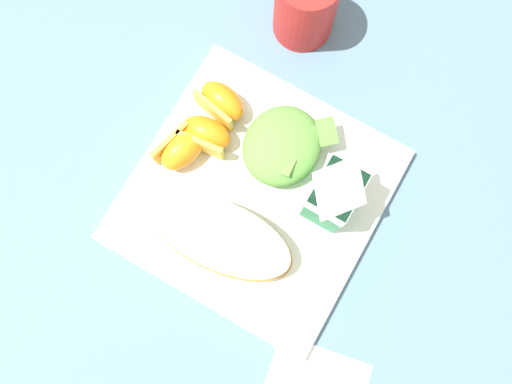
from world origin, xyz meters
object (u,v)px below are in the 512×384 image
Objects in this scene: milk_carton at (334,194)px; orange_wedge_rear at (180,151)px; orange_wedge_front at (221,102)px; drinking_red_cup at (306,5)px; cheesy_pizza_bread at (222,237)px; green_salad_pile at (285,147)px; orange_wedge_middle at (206,134)px; white_plate at (256,195)px.

orange_wedge_rear is at bearing -78.91° from milk_carton.
drinking_red_cup is at bearing 169.74° from orange_wedge_front.
cheesy_pizza_bread is 2.69× the size of orange_wedge_front.
green_salad_pile and orange_wedge_front have the same top height.
milk_carton reaches higher than orange_wedge_front.
cheesy_pizza_bread is at bearing 39.58° from orange_wedge_middle.
drinking_red_cup is (-0.29, -0.05, 0.01)m from cheesy_pizza_bread.
cheesy_pizza_bread is (0.07, -0.01, 0.03)m from white_plate.
drinking_red_cup is (-0.15, 0.03, 0.01)m from orange_wedge_front.
orange_wedge_rear is (0.00, -0.10, 0.03)m from white_plate.
orange_wedge_rear is at bearing -87.84° from white_plate.
orange_wedge_rear is (-0.06, -0.09, 0.00)m from cheesy_pizza_bread.
green_salad_pile is at bearing -112.00° from milk_carton.
green_salad_pile is at bearing 176.40° from white_plate.
drinking_red_cup is at bearing -158.61° from green_salad_pile.
white_plate is at bearing -3.60° from green_salad_pile.
green_salad_pile is at bearing 83.39° from orange_wedge_front.
milk_carton reaches higher than orange_wedge_middle.
milk_carton reaches higher than cheesy_pizza_bread.
orange_wedge_front reaches higher than white_plate.
white_plate is 4.39× the size of orange_wedge_middle.
milk_carton is (0.03, 0.07, 0.04)m from green_salad_pile.
milk_carton is at bearing 138.60° from cheesy_pizza_bread.
green_salad_pile is at bearing 21.39° from drinking_red_cup.
orange_wedge_middle and orange_wedge_rear have the same top height.
green_salad_pile and orange_wedge_middle have the same top height.
milk_carton is at bearing 68.00° from green_salad_pile.
orange_wedge_rear is 0.69× the size of drinking_red_cup.
orange_wedge_rear is at bearing -57.94° from green_salad_pile.
green_salad_pile reaches higher than white_plate.
orange_wedge_middle is (0.00, -0.16, -0.04)m from milk_carton.
drinking_red_cup is (-0.20, 0.02, 0.01)m from orange_wedge_middle.
orange_wedge_middle is 0.95× the size of orange_wedge_rear.
orange_wedge_rear is at bearing -9.68° from drinking_red_cup.
green_salad_pile is 0.09m from orange_wedge_middle.
green_salad_pile is 1.58× the size of orange_wedge_rear.
orange_wedge_front is at bearing -129.08° from white_plate.
orange_wedge_front is at bearing -149.20° from cheesy_pizza_bread.
milk_carton is at bearing 35.48° from drinking_red_cup.
white_plate is 1.58× the size of cheesy_pizza_bread.
milk_carton reaches higher than orange_wedge_rear.
drinking_red_cup is (-0.23, 0.04, 0.01)m from orange_wedge_rear.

